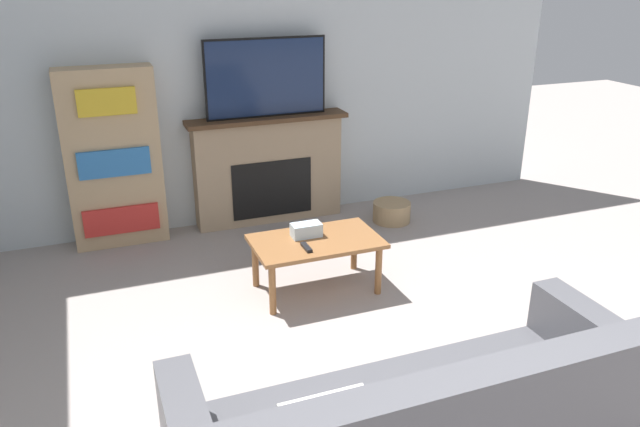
{
  "coord_description": "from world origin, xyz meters",
  "views": [
    {
      "loc": [
        -1.5,
        -1.27,
        2.28
      ],
      "look_at": [
        -0.04,
        2.52,
        0.65
      ],
      "focal_mm": 35.0,
      "sensor_mm": 36.0,
      "label": 1
    }
  ],
  "objects_px": {
    "coffee_table": "(316,246)",
    "storage_basket": "(392,212)",
    "bookshelf": "(113,159)",
    "tv": "(266,78)",
    "fireplace": "(268,169)"
  },
  "relations": [
    {
      "from": "fireplace",
      "to": "storage_basket",
      "type": "relative_size",
      "value": 4.15
    },
    {
      "from": "fireplace",
      "to": "coffee_table",
      "type": "xyz_separation_m",
      "value": [
        -0.08,
        -1.47,
        -0.15
      ]
    },
    {
      "from": "fireplace",
      "to": "coffee_table",
      "type": "height_order",
      "value": "fireplace"
    },
    {
      "from": "fireplace",
      "to": "bookshelf",
      "type": "xyz_separation_m",
      "value": [
        -1.36,
        -0.02,
        0.25
      ]
    },
    {
      "from": "fireplace",
      "to": "bookshelf",
      "type": "bearing_deg",
      "value": -179.06
    },
    {
      "from": "tv",
      "to": "coffee_table",
      "type": "distance_m",
      "value": 1.76
    },
    {
      "from": "tv",
      "to": "storage_basket",
      "type": "bearing_deg",
      "value": -22.36
    },
    {
      "from": "tv",
      "to": "bookshelf",
      "type": "xyz_separation_m",
      "value": [
        -1.36,
        -0.0,
        -0.59
      ]
    },
    {
      "from": "bookshelf",
      "to": "storage_basket",
      "type": "distance_m",
      "value": 2.56
    },
    {
      "from": "coffee_table",
      "to": "fireplace",
      "type": "bearing_deg",
      "value": 86.92
    },
    {
      "from": "coffee_table",
      "to": "bookshelf",
      "type": "distance_m",
      "value": 1.97
    },
    {
      "from": "coffee_table",
      "to": "storage_basket",
      "type": "distance_m",
      "value": 1.55
    },
    {
      "from": "tv",
      "to": "storage_basket",
      "type": "height_order",
      "value": "tv"
    },
    {
      "from": "tv",
      "to": "coffee_table",
      "type": "xyz_separation_m",
      "value": [
        -0.08,
        -1.45,
        -1.0
      ]
    },
    {
      "from": "coffee_table",
      "to": "storage_basket",
      "type": "xyz_separation_m",
      "value": [
        1.15,
        1.01,
        -0.26
      ]
    }
  ]
}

